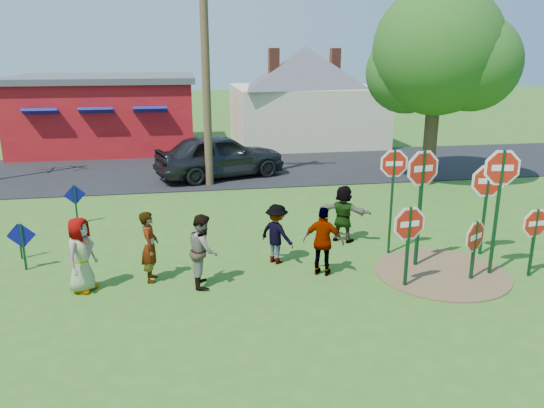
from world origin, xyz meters
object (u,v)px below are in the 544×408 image
(stop_sign_d, at_px, (487,188))
(person_a, at_px, (81,255))
(stop_sign_a, at_px, (409,230))
(utility_pole, at_px, (205,47))
(stop_sign_b, at_px, (393,175))
(leafy_tree, at_px, (440,57))
(suv, at_px, (220,155))
(person_b, at_px, (150,246))
(stop_sign_c, at_px, (500,183))

(stop_sign_d, bearing_deg, person_a, -166.79)
(stop_sign_a, relative_size, person_a, 1.19)
(stop_sign_d, bearing_deg, utility_pole, 137.77)
(person_a, bearing_deg, stop_sign_d, -62.68)
(stop_sign_b, relative_size, utility_pole, 0.29)
(stop_sign_d, xyz_separation_m, person_a, (-10.00, -0.53, -0.96))
(stop_sign_a, bearing_deg, stop_sign_b, 70.80)
(leafy_tree, bearing_deg, utility_pole, 172.48)
(stop_sign_a, xyz_separation_m, stop_sign_b, (0.41, 2.04, 0.77))
(suv, bearing_deg, person_a, 142.05)
(person_b, distance_m, suv, 10.39)
(utility_pole, relative_size, leafy_tree, 1.32)
(stop_sign_d, relative_size, suv, 0.48)
(stop_sign_b, height_order, stop_sign_c, stop_sign_c)
(stop_sign_c, relative_size, leafy_tree, 0.42)
(person_b, height_order, suv, suv)
(stop_sign_b, relative_size, stop_sign_d, 1.14)
(stop_sign_b, height_order, person_b, stop_sign_b)
(stop_sign_b, bearing_deg, suv, 118.68)
(leafy_tree, bearing_deg, person_a, -146.65)
(stop_sign_d, distance_m, person_a, 10.06)
(stop_sign_a, distance_m, utility_pole, 11.62)
(stop_sign_b, distance_m, stop_sign_c, 2.57)
(stop_sign_c, xyz_separation_m, person_b, (-8.05, 1.03, -1.42))
(person_b, bearing_deg, stop_sign_b, -81.90)
(stop_sign_c, relative_size, suv, 0.60)
(stop_sign_a, height_order, stop_sign_c, stop_sign_c)
(person_a, bearing_deg, stop_sign_b, -58.12)
(person_a, xyz_separation_m, suv, (3.88, 10.42, 0.10))
(stop_sign_d, relative_size, utility_pole, 0.25)
(stop_sign_a, xyz_separation_m, person_b, (-5.75, 1.33, -0.53))
(leafy_tree, bearing_deg, stop_sign_a, -118.73)
(stop_sign_b, height_order, leafy_tree, leafy_tree)
(person_b, relative_size, leafy_tree, 0.22)
(stop_sign_c, bearing_deg, leafy_tree, 81.76)
(suv, bearing_deg, person_b, 149.11)
(stop_sign_a, bearing_deg, stop_sign_d, 21.37)
(leafy_tree, bearing_deg, person_b, -144.23)
(stop_sign_d, xyz_separation_m, person_b, (-8.53, -0.22, -0.98))
(stop_sign_b, bearing_deg, stop_sign_a, -94.46)
(utility_pole, height_order, leafy_tree, utility_pole)
(person_a, xyz_separation_m, utility_pole, (3.34, 9.18, 4.47))
(stop_sign_d, height_order, leafy_tree, leafy_tree)
(suv, bearing_deg, stop_sign_a, 178.78)
(stop_sign_a, bearing_deg, utility_pole, 103.00)
(stop_sign_a, xyz_separation_m, utility_pole, (-3.88, 10.21, 3.96))
(suv, bearing_deg, leafy_tree, -123.64)
(person_b, height_order, utility_pole, utility_pole)
(person_b, bearing_deg, leafy_tree, -52.71)
(stop_sign_a, bearing_deg, stop_sign_c, -0.25)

